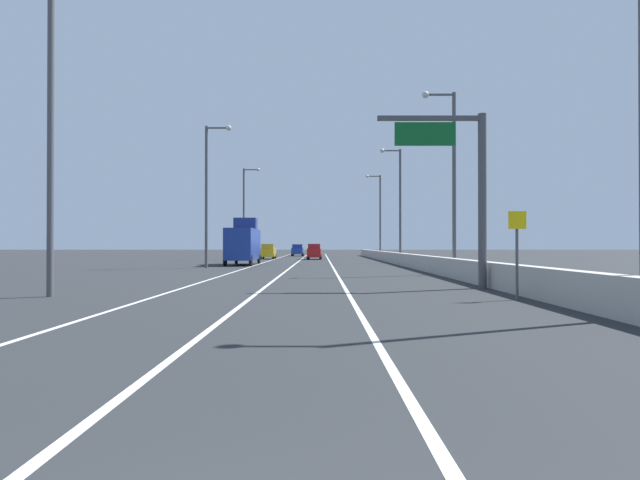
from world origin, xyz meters
name	(u,v)px	position (x,y,z in m)	size (l,w,h in m)	color
ground_plane	(316,261)	(0.00, 64.00, 0.00)	(320.00, 320.00, 0.00)	#26282B
lane_stripe_left	(261,264)	(-5.50, 55.00, 0.00)	(0.16, 130.00, 0.00)	silver
lane_stripe_center	(296,264)	(-2.00, 55.00, 0.00)	(0.16, 130.00, 0.00)	silver
lane_stripe_right	(331,264)	(1.50, 55.00, 0.00)	(0.16, 130.00, 0.00)	silver
jersey_barrier_right	(423,263)	(7.99, 40.00, 0.55)	(0.60, 120.00, 1.10)	#B2ADA3
overhead_sign_gantry	(465,178)	(6.65, 22.37, 4.73)	(4.68, 0.36, 7.50)	#47474C
speed_advisory_sign	(517,248)	(7.09, 17.18, 1.76)	(0.60, 0.11, 3.00)	#4C4C51
lamp_post_right_near	(635,62)	(8.46, 12.39, 6.54)	(2.14, 0.44, 11.55)	#4C4C51
lamp_post_right_second	(451,171)	(8.64, 33.89, 6.54)	(2.14, 0.44, 11.55)	#4C4C51
lamp_post_right_third	(398,198)	(8.25, 55.38, 6.54)	(2.14, 0.44, 11.55)	#4C4C51
lamp_post_right_fourth	(379,211)	(8.49, 76.88, 6.54)	(2.14, 0.44, 11.55)	#4C4C51
lamp_post_left_near	(57,115)	(-9.04, 18.39, 6.54)	(2.14, 0.44, 11.55)	#4C4C51
lamp_post_left_mid	(209,187)	(-8.53, 44.19, 6.54)	(2.14, 0.44, 11.55)	#4C4C51
lamp_post_left_far	(246,208)	(-8.93, 69.98, 6.54)	(2.14, 0.44, 11.55)	#4C4C51
car_blue_0	(298,250)	(-3.35, 94.80, 0.98)	(2.04, 4.39, 1.97)	#1E389E
car_red_1	(315,252)	(-0.30, 71.78, 1.00)	(1.90, 4.64, 2.00)	red
car_gray_2	(315,251)	(-0.32, 86.39, 0.96)	(1.92, 4.04, 1.94)	slate
car_yellow_3	(268,252)	(-6.42, 73.62, 0.99)	(1.83, 4.39, 1.99)	gold
box_truck	(243,243)	(-6.74, 51.42, 2.04)	(2.47, 8.12, 4.45)	navy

